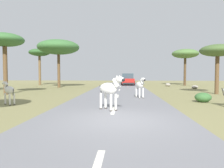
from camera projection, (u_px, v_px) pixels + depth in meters
ground_plane at (120, 121)px, 7.48m from camera, size 90.00×90.00×0.00m
road at (111, 121)px, 7.50m from camera, size 6.00×64.00×0.05m
lane_markings at (109, 127)px, 6.50m from camera, size 0.16×56.00×0.01m
zebra_0 at (140, 85)px, 14.37m from camera, size 0.69×1.52×1.47m
zebra_2 at (110, 89)px, 9.50m from camera, size 1.37×1.39×1.64m
zebra_3 at (9, 90)px, 11.56m from camera, size 1.24×1.03×1.35m
car_0 at (128, 80)px, 31.22m from camera, size 2.12×4.39×1.74m
car_1 at (128, 79)px, 37.10m from camera, size 2.05×4.35×1.74m
tree_0 at (5, 41)px, 17.03m from camera, size 3.12×3.12×5.12m
tree_1 at (39, 53)px, 31.12m from camera, size 3.14×3.14×5.53m
tree_3 at (185, 54)px, 29.91m from camera, size 3.80×3.80×5.34m
tree_6 at (59, 47)px, 25.73m from camera, size 5.19×5.19×5.99m
tree_7 at (218, 51)px, 17.38m from camera, size 2.91×2.91×4.23m
bush_2 at (203, 97)px, 12.54m from camera, size 0.99×0.89×0.59m
rock_1 at (168, 85)px, 28.43m from camera, size 0.73×0.71×0.45m
rock_2 at (195, 87)px, 23.63m from camera, size 0.74×0.58×0.42m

